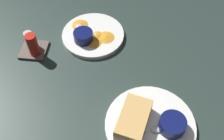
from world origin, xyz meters
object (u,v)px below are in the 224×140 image
(plate_sandwich_main, at_px, (150,125))
(plate_chips_companion, at_px, (93,35))
(sandwich_half_near, at_px, (134,120))
(condiment_caddy, at_px, (32,45))
(spoon_by_gravy_ramekin, at_px, (82,28))
(ramekin_light_gravy, at_px, (83,36))
(spoon_by_dark_ramekin, at_px, (151,130))
(ramekin_dark_sauce, at_px, (172,124))

(plate_sandwich_main, relative_size, plate_chips_companion, 1.14)
(sandwich_half_near, distance_m, condiment_caddy, 0.44)
(spoon_by_gravy_ramekin, bearing_deg, plate_sandwich_main, -144.30)
(ramekin_light_gravy, bearing_deg, spoon_by_gravy_ramekin, 15.33)
(spoon_by_dark_ramekin, xyz_separation_m, condiment_caddy, (0.27, 0.42, 0.01))
(plate_sandwich_main, xyz_separation_m, spoon_by_gravy_ramekin, (0.36, 0.26, 0.01))
(sandwich_half_near, height_order, condiment_caddy, condiment_caddy)
(plate_sandwich_main, xyz_separation_m, spoon_by_dark_ramekin, (-0.02, -0.00, 0.01))
(sandwich_half_near, xyz_separation_m, spoon_by_dark_ramekin, (-0.02, -0.05, -0.02))
(condiment_caddy, bearing_deg, ramekin_light_gravy, -69.57)
(spoon_by_gravy_ramekin, bearing_deg, plate_chips_companion, -115.89)
(sandwich_half_near, bearing_deg, ramekin_light_gravy, 32.23)
(condiment_caddy, bearing_deg, ramekin_dark_sauce, -117.98)
(ramekin_light_gravy, relative_size, spoon_by_gravy_ramekin, 0.73)
(sandwich_half_near, relative_size, ramekin_dark_sauce, 1.94)
(spoon_by_gravy_ramekin, bearing_deg, spoon_by_dark_ramekin, -145.51)
(spoon_by_dark_ramekin, distance_m, plate_chips_companion, 0.43)
(plate_sandwich_main, distance_m, spoon_by_dark_ramekin, 0.02)
(ramekin_light_gravy, bearing_deg, condiment_caddy, 110.43)
(ramekin_dark_sauce, height_order, spoon_by_gravy_ramekin, ramekin_dark_sauce)
(sandwich_half_near, distance_m, spoon_by_gravy_ramekin, 0.43)
(condiment_caddy, bearing_deg, plate_sandwich_main, -120.75)
(plate_sandwich_main, xyz_separation_m, ramekin_light_gravy, (0.31, 0.25, 0.03))
(ramekin_light_gravy, height_order, spoon_by_gravy_ramekin, ramekin_light_gravy)
(plate_sandwich_main, height_order, condiment_caddy, condiment_caddy)
(ramekin_dark_sauce, distance_m, plate_chips_companion, 0.45)
(plate_chips_companion, height_order, spoon_by_gravy_ramekin, spoon_by_gravy_ramekin)
(spoon_by_dark_ramekin, bearing_deg, ramekin_dark_sauce, -74.08)
(sandwich_half_near, bearing_deg, ramekin_dark_sauce, -90.45)
(plate_chips_companion, relative_size, condiment_caddy, 2.41)
(spoon_by_gravy_ramekin, height_order, condiment_caddy, condiment_caddy)
(sandwich_half_near, height_order, spoon_by_dark_ramekin, sandwich_half_near)
(ramekin_dark_sauce, bearing_deg, condiment_caddy, 62.02)
(ramekin_light_gravy, distance_m, spoon_by_gravy_ramekin, 0.06)
(sandwich_half_near, bearing_deg, condiment_caddy, 55.55)
(plate_chips_companion, distance_m, ramekin_light_gravy, 0.05)
(sandwich_half_near, xyz_separation_m, ramekin_light_gravy, (0.31, 0.20, -0.00))
(condiment_caddy, bearing_deg, sandwich_half_near, -124.45)
(plate_sandwich_main, xyz_separation_m, sandwich_half_near, (-0.00, 0.05, 0.03))
(ramekin_dark_sauce, xyz_separation_m, ramekin_light_gravy, (0.31, 0.31, -0.00))
(condiment_caddy, bearing_deg, spoon_by_gravy_ramekin, -52.25)
(sandwich_half_near, bearing_deg, plate_chips_companion, 25.91)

